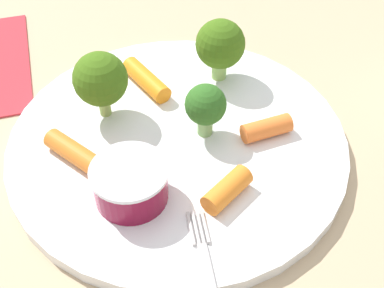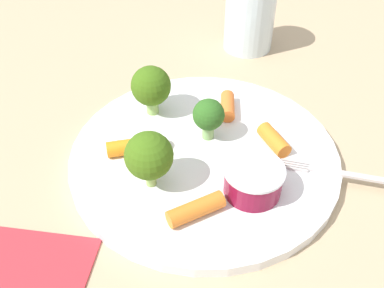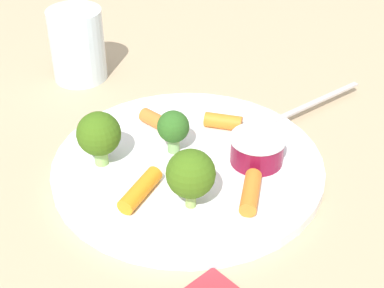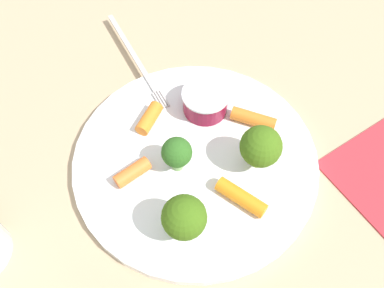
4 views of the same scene
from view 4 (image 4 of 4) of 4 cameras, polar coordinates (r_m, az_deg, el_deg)
ground_plane at (r=0.49m, az=0.46°, el=-2.57°), size 2.40×2.40×0.00m
plate at (r=0.48m, az=0.47°, el=-2.22°), size 0.28×0.28×0.01m
sauce_cup at (r=0.50m, az=1.86°, el=5.94°), size 0.06×0.06×0.03m
broccoli_floret_0 at (r=0.44m, az=-2.12°, el=-1.26°), size 0.03×0.03×0.05m
broccoli_floret_1 at (r=0.45m, az=9.50°, el=-0.38°), size 0.05×0.05×0.06m
broccoli_floret_2 at (r=0.40m, az=-1.09°, el=-10.15°), size 0.05×0.05×0.06m
carrot_stick_0 at (r=0.50m, az=8.48°, el=3.47°), size 0.06×0.03×0.02m
carrot_stick_1 at (r=0.50m, az=-5.75°, el=3.71°), size 0.03×0.05×0.02m
carrot_stick_2 at (r=0.45m, az=6.81°, el=-7.31°), size 0.06×0.02×0.02m
carrot_stick_3 at (r=0.46m, az=-8.24°, el=-3.90°), size 0.02×0.04×0.02m
fork at (r=0.57m, az=-7.65°, el=11.46°), size 0.18×0.08×0.00m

